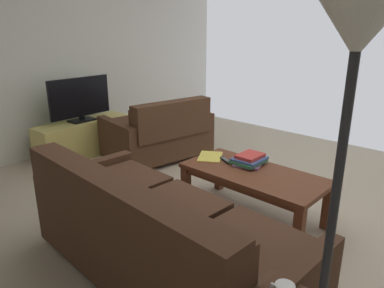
# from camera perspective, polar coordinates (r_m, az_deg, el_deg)

# --- Properties ---
(ground_plane) EXTENTS (5.76, 5.39, 0.01)m
(ground_plane) POSITION_cam_1_polar(r_m,az_deg,el_deg) (3.34, 8.50, -10.98)
(ground_plane) COLOR #B7A88E
(wall_right) EXTENTS (0.12, 5.39, 2.77)m
(wall_right) POSITION_cam_1_polar(r_m,az_deg,el_deg) (5.13, -19.04, 14.58)
(wall_right) COLOR silver
(wall_right) RESTS_ON ground
(sofa_main) EXTENTS (2.00, 0.92, 0.82)m
(sofa_main) POSITION_cam_1_polar(r_m,az_deg,el_deg) (2.36, -5.95, -14.25)
(sofa_main) COLOR black
(sofa_main) RESTS_ON ground
(loveseat_near) EXTENTS (1.00, 1.34, 0.79)m
(loveseat_near) POSITION_cam_1_polar(r_m,az_deg,el_deg) (4.54, -5.18, 1.78)
(loveseat_near) COLOR black
(loveseat_near) RESTS_ON ground
(coffee_table) EXTENTS (1.23, 0.59, 0.43)m
(coffee_table) POSITION_cam_1_polar(r_m,az_deg,el_deg) (3.16, 9.71, -5.43)
(coffee_table) COLOR brown
(coffee_table) RESTS_ON ground
(floor_lamp) EXTENTS (0.36, 0.36, 1.78)m
(floor_lamp) POSITION_cam_1_polar(r_m,az_deg,el_deg) (1.04, 24.49, 12.75)
(floor_lamp) COLOR #262628
(floor_lamp) RESTS_ON ground
(tv_stand) EXTENTS (0.45, 1.26, 0.47)m
(tv_stand) POSITION_cam_1_polar(r_m,az_deg,el_deg) (4.89, -16.85, 0.89)
(tv_stand) COLOR #D8C666
(tv_stand) RESTS_ON ground
(flat_tv) EXTENTS (0.22, 0.85, 0.55)m
(flat_tv) POSITION_cam_1_polar(r_m,az_deg,el_deg) (4.77, -17.40, 6.88)
(flat_tv) COLOR black
(flat_tv) RESTS_ON tv_stand
(book_stack) EXTENTS (0.30, 0.33, 0.10)m
(book_stack) POSITION_cam_1_polar(r_m,az_deg,el_deg) (3.27, 9.10, -2.48)
(book_stack) COLOR #996699
(book_stack) RESTS_ON coffee_table
(tv_remote) EXTENTS (0.16, 0.11, 0.02)m
(tv_remote) POSITION_cam_1_polar(r_m,az_deg,el_deg) (3.33, 5.36, -2.59)
(tv_remote) COLOR black
(tv_remote) RESTS_ON coffee_table
(loose_magazine) EXTENTS (0.34, 0.36, 0.01)m
(loose_magazine) POSITION_cam_1_polar(r_m,az_deg,el_deg) (3.43, 2.91, -2.00)
(loose_magazine) COLOR #E0CC4C
(loose_magazine) RESTS_ON coffee_table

